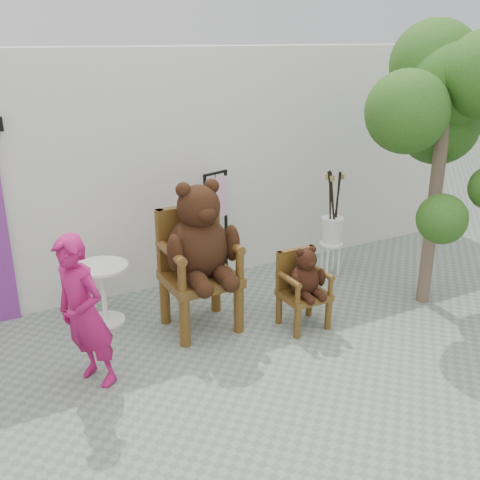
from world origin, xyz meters
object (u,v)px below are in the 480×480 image
Objects in this scene: chair_big at (199,247)px; cafe_table at (103,287)px; person at (84,313)px; display_stand at (216,242)px; chair_small at (304,280)px; tree at (440,99)px; stool_bucket at (332,230)px.

chair_big is 1.23m from cafe_table.
cafe_table is (0.47, 1.19, -0.32)m from person.
person is at bearing -160.82° from display_stand.
chair_small is 0.63× the size of person.
chair_big reaches higher than chair_small.
cafe_table is at bearing 130.00° from person.
display_stand is at bearing 142.95° from tree.
tree reaches higher than cafe_table.
stool_bucket reaches higher than chair_small.
cafe_table is 4.36m from tree.
chair_big is 1.26m from display_stand.
display_stand is (2.08, 1.56, -0.18)m from person.
chair_small is 2.27m from cafe_table.
display_stand is (1.61, 0.37, 0.14)m from cafe_table.
person is 3.77m from stool_bucket.
tree is at bearing 61.55° from person.
stool_bucket is at bearing 78.57° from person.
chair_big is at bearing -33.58° from cafe_table.
stool_bucket reaches higher than cafe_table.
chair_small is 0.63× the size of display_stand.
cafe_table is at bearing 178.46° from stool_bucket.
chair_big is 1.12× the size of display_stand.
tree is at bearing -17.88° from cafe_table.
person reaches higher than chair_small.
chair_small is at bearing -94.90° from display_stand.
chair_small is 1.36× the size of cafe_table.
chair_small is at bearing 62.58° from person.
tree is at bearing -63.69° from stool_bucket.
display_stand is 1.04× the size of stool_bucket.
person is 0.46× the size of tree.
display_stand is at bearing 163.27° from stool_bucket.
chair_big is 1.77× the size of chair_small.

